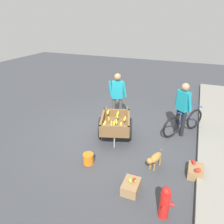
{
  "coord_description": "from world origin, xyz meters",
  "views": [
    {
      "loc": [
        5.09,
        2.11,
        3.26
      ],
      "look_at": [
        0.1,
        0.11,
        0.75
      ],
      "focal_mm": 33.12,
      "sensor_mm": 36.0,
      "label": 1
    }
  ],
  "objects": [
    {
      "name": "plastic_bucket",
      "position": [
        1.56,
        0.08,
        0.13
      ],
      "size": [
        0.26,
        0.26,
        0.27
      ],
      "primitive_type": "cylinder",
      "color": "orange",
      "rests_on": "ground"
    },
    {
      "name": "cyclist_person",
      "position": [
        -0.68,
        1.97,
        0.96
      ],
      "size": [
        0.36,
        0.48,
        1.6
      ],
      "color": "black",
      "rests_on": "ground"
    },
    {
      "name": "apple_crate",
      "position": [
        2.01,
        1.29,
        0.12
      ],
      "size": [
        0.44,
        0.32,
        0.31
      ],
      "color": "#99754C",
      "rests_on": "ground"
    },
    {
      "name": "mixed_fruit_crate",
      "position": [
        1.05,
        2.49,
        0.12
      ],
      "size": [
        0.44,
        0.32,
        0.31
      ],
      "color": "#99754C",
      "rests_on": "ground"
    },
    {
      "name": "fruit_cart",
      "position": [
        0.25,
        0.27,
        0.44
      ],
      "size": [
        1.8,
        1.23,
        0.74
      ],
      "color": "brown",
      "rests_on": "ground"
    },
    {
      "name": "vendor_person",
      "position": [
        -0.85,
        -0.08,
        0.98
      ],
      "size": [
        0.29,
        0.59,
        1.63
      ],
      "color": "#4C4742",
      "rests_on": "ground"
    },
    {
      "name": "ground_plane",
      "position": [
        0.0,
        0.0,
        0.0
      ],
      "size": [
        24.0,
        24.0,
        0.0
      ],
      "primitive_type": "plane",
      "color": "#3D3F44"
    },
    {
      "name": "dog",
      "position": [
        1.13,
        1.59,
        0.27
      ],
      "size": [
        0.64,
        0.32,
        0.4
      ],
      "color": "#AD7A38",
      "rests_on": "ground"
    },
    {
      "name": "fire_hydrant",
      "position": [
        2.36,
        2.0,
        0.33
      ],
      "size": [
        0.25,
        0.25,
        0.67
      ],
      "color": "red",
      "rests_on": "ground"
    },
    {
      "name": "bicycle",
      "position": [
        -0.8,
        2.06,
        0.35
      ],
      "size": [
        1.36,
        1.04,
        0.85
      ],
      "color": "black",
      "rests_on": "ground"
    }
  ]
}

